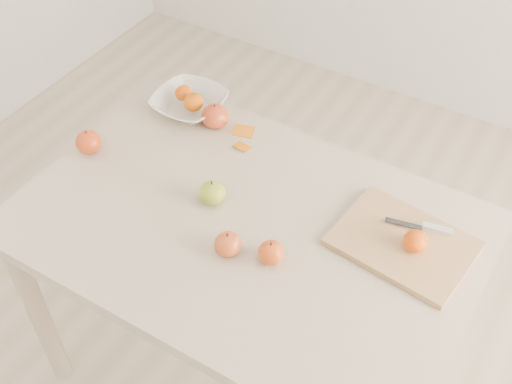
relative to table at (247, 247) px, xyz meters
The scene contains 15 objects.
ground 0.65m from the table, ahead, with size 3.50×3.50×0.00m, color #C6B293.
table is the anchor object (origin of this frame).
cutting_board 0.42m from the table, 19.78° to the left, with size 0.33×0.24×0.02m, color tan.
board_tangerine 0.45m from the table, 17.17° to the left, with size 0.06×0.06×0.05m, color #D35307.
fruit_bowl 0.52m from the table, 142.09° to the left, with size 0.22×0.22×0.05m, color silver.
bowl_tangerine_near 0.55m from the table, 142.90° to the left, with size 0.06×0.06×0.05m, color #CE4E07.
bowl_tangerine_far 0.50m from the table, 141.30° to the left, with size 0.06×0.06×0.06m, color #E15807.
orange_peel_a 0.38m from the table, 122.84° to the left, with size 0.06×0.04×0.00m, color orange.
orange_peel_b 0.31m from the table, 124.08° to the left, with size 0.04×0.04×0.00m, color orange.
paring_knife 0.49m from the table, 25.88° to the left, with size 0.17×0.06×0.01m.
apple_green 0.18m from the table, behind, with size 0.07×0.07×0.07m, color olive.
apple_red_d 0.56m from the table, behind, with size 0.07×0.07×0.07m, color #99130D.
apple_red_e 0.19m from the table, 32.87° to the right, with size 0.07×0.07×0.06m, color #A11E09.
apple_red_a 0.43m from the table, 134.80° to the left, with size 0.08×0.08×0.08m, color maroon.
apple_red_c 0.17m from the table, 82.61° to the right, with size 0.07×0.07×0.06m, color maroon.
Camera 1 is at (0.60, -0.95, 2.00)m, focal length 45.00 mm.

